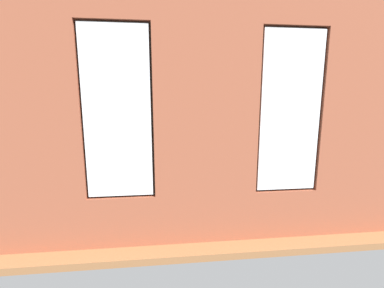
# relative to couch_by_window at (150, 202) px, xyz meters

# --- Properties ---
(ground_plane) EXTENTS (6.88, 6.56, 0.10)m
(ground_plane) POSITION_rel_couch_by_window_xyz_m (-0.82, -2.25, -0.38)
(ground_plane) COLOR #99663D
(brick_wall_with_windows) EXTENTS (6.28, 0.30, 3.43)m
(brick_wall_with_windows) POSITION_rel_couch_by_window_xyz_m (-0.82, 0.65, 1.36)
(brick_wall_with_windows) COLOR #9E5138
(brick_wall_with_windows) RESTS_ON ground_plane
(white_wall_right) EXTENTS (0.10, 5.56, 3.43)m
(white_wall_right) POSITION_rel_couch_by_window_xyz_m (2.27, -2.05, 1.39)
(white_wall_right) COLOR white
(white_wall_right) RESTS_ON ground_plane
(couch_by_window) EXTENTS (1.73, 0.87, 0.80)m
(couch_by_window) POSITION_rel_couch_by_window_xyz_m (0.00, 0.00, 0.00)
(couch_by_window) COLOR black
(couch_by_window) RESTS_ON ground_plane
(couch_left) EXTENTS (1.00, 2.06, 0.80)m
(couch_left) POSITION_rel_couch_by_window_xyz_m (-3.26, -2.41, -0.00)
(couch_left) COLOR black
(couch_left) RESTS_ON ground_plane
(coffee_table) EXTENTS (1.35, 0.78, 0.43)m
(coffee_table) POSITION_rel_couch_by_window_xyz_m (-1.10, -2.52, 0.04)
(coffee_table) COLOR tan
(coffee_table) RESTS_ON ground_plane
(cup_ceramic) EXTENTS (0.08, 0.08, 0.09)m
(cup_ceramic) POSITION_rel_couch_by_window_xyz_m (-1.47, -2.66, 0.14)
(cup_ceramic) COLOR silver
(cup_ceramic) RESTS_ON coffee_table
(candle_jar) EXTENTS (0.08, 0.08, 0.10)m
(candle_jar) POSITION_rel_couch_by_window_xyz_m (-0.93, -2.62, 0.15)
(candle_jar) COLOR #B7333D
(candle_jar) RESTS_ON coffee_table
(table_plant_small) EXTENTS (0.14, 0.14, 0.22)m
(table_plant_small) POSITION_rel_couch_by_window_xyz_m (-1.20, -2.40, 0.21)
(table_plant_small) COLOR #9E5638
(table_plant_small) RESTS_ON coffee_table
(remote_black) EXTENTS (0.18, 0.08, 0.02)m
(remote_black) POSITION_rel_couch_by_window_xyz_m (-1.10, -2.52, 0.11)
(remote_black) COLOR black
(remote_black) RESTS_ON coffee_table
(remote_silver) EXTENTS (0.14, 0.17, 0.02)m
(remote_silver) POSITION_rel_couch_by_window_xyz_m (-0.70, -2.40, 0.11)
(remote_silver) COLOR #B2B2B7
(remote_silver) RESTS_ON coffee_table
(media_console) EXTENTS (1.20, 0.42, 0.55)m
(media_console) POSITION_rel_couch_by_window_xyz_m (1.97, -2.03, -0.06)
(media_console) COLOR black
(media_console) RESTS_ON ground_plane
(tv_flatscreen) EXTENTS (0.95, 0.20, 0.69)m
(tv_flatscreen) POSITION_rel_couch_by_window_xyz_m (1.97, -2.03, 0.56)
(tv_flatscreen) COLOR black
(tv_flatscreen) RESTS_ON media_console
(papasan_chair) EXTENTS (1.06, 1.06, 0.68)m
(papasan_chair) POSITION_rel_couch_by_window_xyz_m (-0.70, -4.10, 0.10)
(papasan_chair) COLOR olive
(papasan_chair) RESTS_ON ground_plane
(potted_plant_by_left_couch) EXTENTS (0.24, 0.24, 0.47)m
(potted_plant_by_left_couch) POSITION_rel_couch_by_window_xyz_m (-2.86, -3.87, -0.02)
(potted_plant_by_left_couch) COLOR #9E5638
(potted_plant_by_left_couch) RESTS_ON ground_plane
(potted_plant_corner_far_left) EXTENTS (0.51, 0.51, 0.80)m
(potted_plant_corner_far_left) POSITION_rel_couch_by_window_xyz_m (-3.41, 0.10, 0.16)
(potted_plant_corner_far_left) COLOR beige
(potted_plant_corner_far_left) RESTS_ON ground_plane
(potted_plant_between_couches) EXTENTS (0.64, 0.64, 0.97)m
(potted_plant_between_couches) POSITION_rel_couch_by_window_xyz_m (-1.32, -0.05, 0.33)
(potted_plant_between_couches) COLOR brown
(potted_plant_between_couches) RESTS_ON ground_plane
(potted_plant_foreground_right) EXTENTS (0.74, 0.74, 1.09)m
(potted_plant_foreground_right) POSITION_rel_couch_by_window_xyz_m (1.67, -4.48, 0.38)
(potted_plant_foreground_right) COLOR #9E5638
(potted_plant_foreground_right) RESTS_ON ground_plane
(potted_plant_corner_near_left) EXTENTS (0.93, 0.90, 1.23)m
(potted_plant_corner_near_left) POSITION_rel_couch_by_window_xyz_m (-3.41, -4.53, 0.43)
(potted_plant_corner_near_left) COLOR gray
(potted_plant_corner_near_left) RESTS_ON ground_plane
(potted_plant_near_tv) EXTENTS (0.94, 0.90, 1.18)m
(potted_plant_near_tv) POSITION_rel_couch_by_window_xyz_m (1.42, -0.99, 0.23)
(potted_plant_near_tv) COLOR beige
(potted_plant_near_tv) RESTS_ON ground_plane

